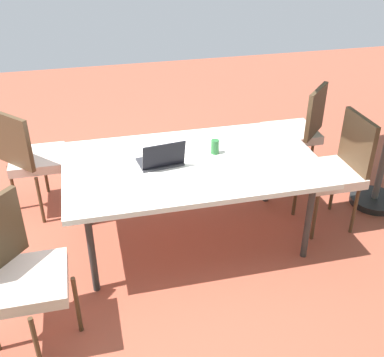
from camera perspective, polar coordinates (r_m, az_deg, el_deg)
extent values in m
cube|color=#9E4C38|center=(3.96, 0.00, -7.42)|extent=(10.00, 10.00, 0.02)
cube|color=white|center=(3.57, 0.00, 1.75)|extent=(1.91, 1.12, 0.04)
cylinder|color=#333333|center=(4.31, 9.20, 1.23)|extent=(0.05, 0.05, 0.69)
cylinder|color=#333333|center=(4.03, -12.62, -1.39)|extent=(0.05, 0.05, 0.69)
cylinder|color=#333333|center=(3.69, 13.87, -4.89)|extent=(0.05, 0.05, 0.69)
cylinder|color=#333333|center=(3.35, -12.00, -8.66)|extent=(0.05, 0.05, 0.69)
cylinder|color=black|center=(4.70, 21.11, -2.46)|extent=(0.44, 0.44, 0.06)
cube|color=beige|center=(4.68, 11.87, 5.39)|extent=(0.46, 0.46, 0.08)
cube|color=#4C3823|center=(4.52, 14.73, 7.80)|extent=(0.33, 0.34, 0.45)
cylinder|color=#4C3823|center=(5.00, 10.34, 3.86)|extent=(0.03, 0.03, 0.45)
cylinder|color=#4C3823|center=(4.70, 8.73, 2.19)|extent=(0.03, 0.03, 0.45)
cylinder|color=#4C3823|center=(4.91, 14.24, 2.85)|extent=(0.03, 0.03, 0.45)
cylinder|color=#4C3823|center=(4.60, 12.85, 1.08)|extent=(0.03, 0.03, 0.45)
cube|color=beige|center=(4.32, -18.11, 2.23)|extent=(0.46, 0.46, 0.08)
cube|color=#4C3823|center=(4.10, -20.93, 4.31)|extent=(0.32, 0.35, 0.45)
cylinder|color=#4C3823|center=(4.41, -14.31, -0.47)|extent=(0.03, 0.03, 0.45)
cylinder|color=#4C3823|center=(4.66, -17.32, 0.83)|extent=(0.03, 0.03, 0.45)
cylinder|color=#4C3823|center=(4.23, -17.84, -2.54)|extent=(0.03, 0.03, 0.45)
cylinder|color=#4C3823|center=(4.49, -20.77, -1.07)|extent=(0.03, 0.03, 0.45)
cube|color=beige|center=(4.03, 16.21, 0.49)|extent=(0.46, 0.46, 0.08)
cube|color=#4C3823|center=(4.02, 19.36, 4.12)|extent=(0.05, 0.44, 0.45)
cylinder|color=#4C3823|center=(4.22, 12.41, -1.73)|extent=(0.03, 0.03, 0.45)
cylinder|color=#4C3823|center=(3.96, 14.60, -4.42)|extent=(0.03, 0.03, 0.45)
cylinder|color=#4C3823|center=(4.38, 16.66, -1.08)|extent=(0.03, 0.03, 0.45)
cylinder|color=#4C3823|center=(4.13, 19.04, -3.61)|extent=(0.03, 0.03, 0.45)
cube|color=beige|center=(3.01, -19.21, -11.73)|extent=(0.46, 0.46, 0.08)
cylinder|color=#4C3823|center=(3.01, -18.22, -18.67)|extent=(0.03, 0.03, 0.45)
cylinder|color=#4C3823|center=(3.17, -13.69, -14.61)|extent=(0.03, 0.03, 0.45)
cylinder|color=#4C3823|center=(3.37, -18.52, -12.26)|extent=(0.03, 0.03, 0.45)
cube|color=#2D2D33|center=(3.55, -3.91, 2.03)|extent=(0.35, 0.26, 0.02)
cube|color=black|center=(3.40, -3.40, 2.80)|extent=(0.32, 0.09, 0.20)
cylinder|color=#286B33|center=(3.66, 2.79, 3.85)|extent=(0.06, 0.06, 0.11)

